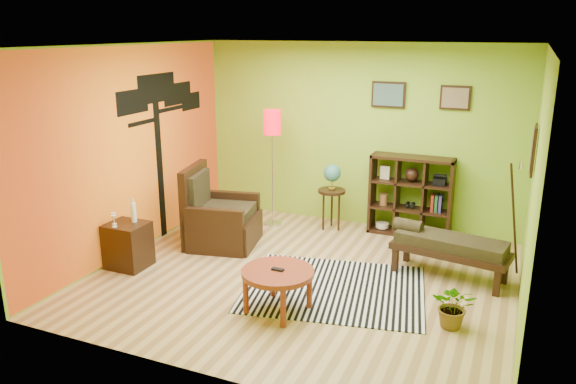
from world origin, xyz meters
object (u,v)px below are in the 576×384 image
at_px(potted_plant, 454,310).
at_px(floor_lamp, 272,133).
at_px(side_cabinet, 128,245).
at_px(globe_table, 332,180).
at_px(bench, 447,245).
at_px(coffee_table, 278,276).
at_px(armchair, 218,221).
at_px(cube_shelf, 411,196).

bearing_deg(potted_plant, floor_lamp, 144.74).
bearing_deg(side_cabinet, globe_table, 50.80).
bearing_deg(globe_table, side_cabinet, -129.20).
distance_m(floor_lamp, bench, 3.11).
relative_size(floor_lamp, globe_table, 1.77).
bearing_deg(coffee_table, floor_lamp, 115.79).
height_order(coffee_table, floor_lamp, floor_lamp).
height_order(armchair, bench, armchair).
relative_size(coffee_table, cube_shelf, 0.66).
relative_size(coffee_table, floor_lamp, 0.44).
distance_m(side_cabinet, globe_table, 3.12).
height_order(coffee_table, side_cabinet, side_cabinet).
bearing_deg(coffee_table, armchair, 136.92).
height_order(floor_lamp, cube_shelf, floor_lamp).
relative_size(floor_lamp, cube_shelf, 1.51).
relative_size(armchair, bench, 0.77).
distance_m(armchair, floor_lamp, 1.58).
bearing_deg(cube_shelf, coffee_table, -105.94).
xyz_separation_m(coffee_table, globe_table, (-0.32, 2.72, 0.36)).
xyz_separation_m(side_cabinet, bench, (3.83, 1.31, 0.12)).
distance_m(side_cabinet, floor_lamp, 2.71).
distance_m(globe_table, potted_plant, 3.21).
height_order(cube_shelf, bench, cube_shelf).
bearing_deg(cube_shelf, floor_lamp, -169.19).
relative_size(side_cabinet, floor_lamp, 0.50).
xyz_separation_m(coffee_table, cube_shelf, (0.84, 2.95, 0.18)).
relative_size(armchair, floor_lamp, 0.63).
relative_size(coffee_table, side_cabinet, 0.87).
distance_m(globe_table, cube_shelf, 1.20).
distance_m(coffee_table, cube_shelf, 3.07).
bearing_deg(armchair, globe_table, 43.66).
height_order(coffee_table, cube_shelf, cube_shelf).
bearing_deg(armchair, coffee_table, -43.08).
bearing_deg(armchair, cube_shelf, 30.62).
xyz_separation_m(bench, potted_plant, (0.26, -1.24, -0.23)).
bearing_deg(cube_shelf, armchair, -149.38).
height_order(armchair, side_cabinet, armchair).
relative_size(armchair, globe_table, 1.11).
distance_m(globe_table, bench, 2.20).
bearing_deg(potted_plant, bench, 101.69).
xyz_separation_m(coffee_table, side_cabinet, (-2.27, 0.33, -0.12)).
relative_size(side_cabinet, potted_plant, 1.87).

